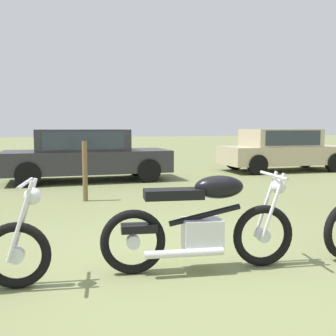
# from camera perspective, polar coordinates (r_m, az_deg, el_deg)

# --- Properties ---
(ground_plane) EXTENTS (120.00, 120.00, 0.00)m
(ground_plane) POSITION_cam_1_polar(r_m,az_deg,el_deg) (4.38, 2.74, -13.92)
(ground_plane) COLOR olive
(motorcycle_black) EXTENTS (2.05, 0.65, 1.02)m
(motorcycle_black) POSITION_cam_1_polar(r_m,az_deg,el_deg) (4.13, 4.99, -8.00)
(motorcycle_black) COLOR black
(motorcycle_black) RESTS_ON ground
(car_charcoal) EXTENTS (4.53, 1.95, 1.43)m
(car_charcoal) POSITION_cam_1_polar(r_m,az_deg,el_deg) (11.20, -11.91, 2.25)
(car_charcoal) COLOR #2D2D33
(car_charcoal) RESTS_ON ground
(car_beige) EXTENTS (4.34, 2.07, 1.43)m
(car_beige) POSITION_cam_1_polar(r_m,az_deg,el_deg) (14.03, 16.15, 2.84)
(car_beige) COLOR #BCAD8C
(car_beige) RESTS_ON ground
(fence_post_wooden) EXTENTS (0.10, 0.10, 1.21)m
(fence_post_wooden) POSITION_cam_1_polar(r_m,az_deg,el_deg) (8.10, -11.93, -0.46)
(fence_post_wooden) COLOR brown
(fence_post_wooden) RESTS_ON ground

